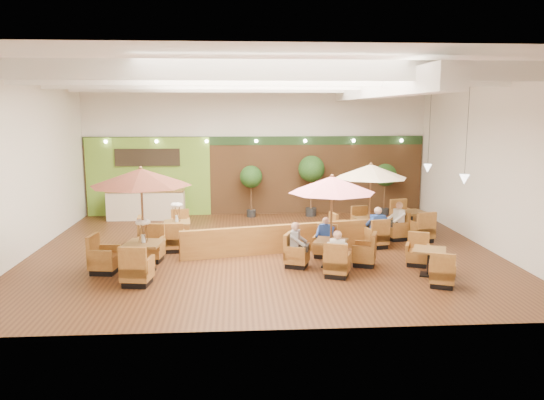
{
  "coord_description": "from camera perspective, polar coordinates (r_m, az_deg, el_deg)",
  "views": [
    {
      "loc": [
        -0.77,
        -15.85,
        4.28
      ],
      "look_at": [
        0.3,
        0.5,
        1.5
      ],
      "focal_mm": 35.0,
      "sensor_mm": 36.0,
      "label": 1
    }
  ],
  "objects": [
    {
      "name": "booth_divider",
      "position": [
        16.13,
        1.17,
        -4.17
      ],
      "size": [
        6.12,
        1.57,
        0.86
      ],
      "primitive_type": "cube",
      "rotation": [
        0.0,
        0.0,
        0.23
      ],
      "color": "brown",
      "rests_on": "ground"
    },
    {
      "name": "table_4",
      "position": [
        14.55,
        16.53,
        -6.48
      ],
      "size": [
        1.05,
        2.57,
        0.9
      ],
      "rotation": [
        0.0,
        0.0,
        -0.39
      ],
      "color": "brown",
      "rests_on": "ground"
    },
    {
      "name": "diner_4",
      "position": [
        18.1,
        13.35,
        -1.83
      ],
      "size": [
        0.37,
        0.43,
        0.82
      ],
      "rotation": [
        0.0,
        0.0,
        1.73
      ],
      "color": "white",
      "rests_on": "ground"
    },
    {
      "name": "topiary_2",
      "position": [
        22.16,
        12.09,
        2.44
      ],
      "size": [
        0.92,
        0.92,
        2.13
      ],
      "color": "black",
      "rests_on": "ground"
    },
    {
      "name": "table_0",
      "position": [
        14.26,
        -14.12,
        0.23
      ],
      "size": [
        2.75,
        2.86,
        2.85
      ],
      "rotation": [
        0.0,
        0.0,
        -0.14
      ],
      "color": "brown",
      "rests_on": "ground"
    },
    {
      "name": "topiary_0",
      "position": [
        21.34,
        -2.27,
        2.3
      ],
      "size": [
        0.9,
        0.9,
        2.09
      ],
      "color": "black",
      "rests_on": "ground"
    },
    {
      "name": "diner_2",
      "position": [
        14.59,
        2.7,
        -4.34
      ],
      "size": [
        0.38,
        0.43,
        0.8
      ],
      "rotation": [
        0.0,
        0.0,
        4.46
      ],
      "color": "gray",
      "rests_on": "ground"
    },
    {
      "name": "table_3",
      "position": [
        17.43,
        -10.96,
        -3.25
      ],
      "size": [
        1.72,
        2.53,
        1.52
      ],
      "rotation": [
        0.0,
        0.0,
        0.09
      ],
      "color": "brown",
      "rests_on": "ground"
    },
    {
      "name": "topiary_1",
      "position": [
        21.5,
        4.26,
        3.1
      ],
      "size": [
        1.07,
        1.07,
        2.48
      ],
      "color": "black",
      "rests_on": "ground"
    },
    {
      "name": "diner_3",
      "position": [
        16.94,
        11.2,
        -2.49
      ],
      "size": [
        0.45,
        0.39,
        0.86
      ],
      "rotation": [
        0.0,
        0.0,
        0.2
      ],
      "color": "#224294",
      "rests_on": "ground"
    },
    {
      "name": "table_5",
      "position": [
        19.1,
        14.73,
        -2.44
      ],
      "size": [
        1.12,
        2.88,
        1.03
      ],
      "rotation": [
        0.0,
        0.0,
        0.25
      ],
      "color": "brown",
      "rests_on": "ground"
    },
    {
      "name": "diner_1",
      "position": [
        15.64,
        5.75,
        -3.53
      ],
      "size": [
        0.41,
        0.38,
        0.73
      ],
      "rotation": [
        0.0,
        0.0,
        2.72
      ],
      "color": "#224294",
      "rests_on": "ground"
    },
    {
      "name": "table_1",
      "position": [
        14.52,
        6.43,
        -0.42
      ],
      "size": [
        2.68,
        2.68,
        2.58
      ],
      "rotation": [
        0.0,
        0.0,
        -0.36
      ],
      "color": "brown",
      "rests_on": "ground"
    },
    {
      "name": "diner_0",
      "position": [
        13.83,
        7.04,
        -5.22
      ],
      "size": [
        0.42,
        0.37,
        0.78
      ],
      "rotation": [
        0.0,
        0.0,
        -0.25
      ],
      "color": "white",
      "rests_on": "ground"
    },
    {
      "name": "room",
      "position": [
        17.11,
        -0.33,
        7.45
      ],
      "size": [
        14.04,
        14.0,
        5.52
      ],
      "color": "#381E0F",
      "rests_on": "ground"
    },
    {
      "name": "table_2",
      "position": [
        17.67,
        10.52,
        1.32
      ],
      "size": [
        2.64,
        2.64,
        2.6
      ],
      "rotation": [
        0.0,
        0.0,
        0.22
      ],
      "color": "brown",
      "rests_on": "ground"
    },
    {
      "name": "service_counter",
      "position": [
        21.58,
        -13.37,
        -0.5
      ],
      "size": [
        3.0,
        0.75,
        1.18
      ],
      "color": "beige",
      "rests_on": "ground"
    }
  ]
}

